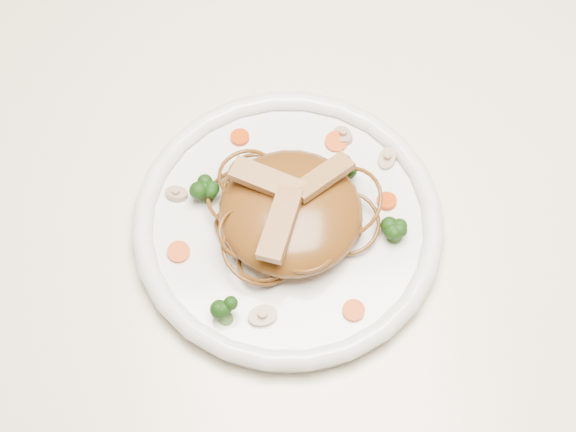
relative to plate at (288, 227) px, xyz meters
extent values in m
plane|color=brown|center=(0.08, 0.04, -0.76)|extent=(4.00, 4.00, 0.00)
cube|color=beige|center=(0.08, 0.04, -0.03)|extent=(1.20, 0.80, 0.04)
cylinder|color=white|center=(0.00, 0.00, 0.00)|extent=(0.36, 0.36, 0.02)
ellipsoid|color=brown|center=(0.00, 0.00, 0.03)|extent=(0.18, 0.18, 0.04)
cube|color=#A7824F|center=(0.03, 0.02, 0.06)|extent=(0.06, 0.05, 0.01)
cube|color=#A7824F|center=(-0.02, 0.02, 0.06)|extent=(0.07, 0.06, 0.01)
cube|color=#A7824F|center=(-0.01, -0.03, 0.06)|extent=(0.05, 0.08, 0.01)
cylinder|color=#E14108|center=(0.06, 0.08, 0.01)|extent=(0.02, 0.02, 0.00)
cylinder|color=#E14108|center=(-0.11, -0.02, 0.01)|extent=(0.03, 0.03, 0.00)
cylinder|color=#E14108|center=(0.10, 0.01, 0.01)|extent=(0.03, 0.03, 0.00)
cylinder|color=#E14108|center=(-0.04, 0.10, 0.01)|extent=(0.02, 0.02, 0.00)
cylinder|color=#E14108|center=(0.05, -0.10, 0.01)|extent=(0.03, 0.03, 0.00)
cylinder|color=#C4B093|center=(-0.04, -0.09, 0.01)|extent=(0.03, 0.03, 0.01)
cylinder|color=#C4B093|center=(0.11, 0.06, 0.01)|extent=(0.03, 0.03, 0.01)
cylinder|color=#C4B093|center=(-0.10, 0.04, 0.01)|extent=(0.03, 0.03, 0.01)
cylinder|color=#C4B093|center=(0.07, 0.09, 0.01)|extent=(0.03, 0.03, 0.01)
camera|label=1|loc=(-0.05, -0.38, 0.75)|focal=53.87mm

